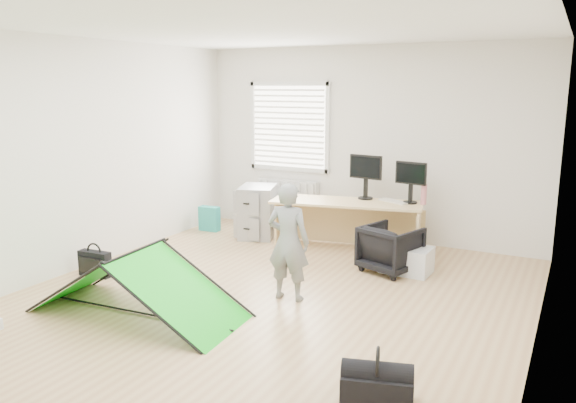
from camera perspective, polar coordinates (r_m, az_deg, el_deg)
The scene contains 17 objects.
ground at distance 5.88m, azimuth -1.84°, elevation -9.82°, with size 5.50×5.50×0.00m, color tan.
back_wall at distance 8.01m, azimuth 7.89°, elevation 5.83°, with size 5.00×0.02×2.70m, color silver.
window at distance 8.44m, azimuth 0.09°, elevation 7.60°, with size 1.20×0.06×1.20m, color silver.
radiator at distance 8.56m, azimuth -0.03°, elevation 0.22°, with size 1.00×0.12×0.60m, color silver.
desk at distance 7.46m, azimuth 5.89°, elevation -2.49°, with size 1.96×0.62×0.67m, color tan.
filing_cabinet at distance 8.11m, azimuth -3.08°, elevation -1.01°, with size 0.48×0.64×0.74m, color gray.
monitor_left at distance 7.53m, azimuth 7.91°, elevation 1.88°, with size 0.45×0.10×0.43m, color black.
monitor_right at distance 7.36m, azimuth 12.36°, elevation 1.34°, with size 0.41×0.09×0.39m, color black.
keyboard at distance 7.42m, azimuth 10.70°, elevation 0.02°, with size 0.42×0.14×0.02m, color beige.
thermos at distance 7.33m, azimuth 13.63°, elevation 0.72°, with size 0.07×0.07×0.26m, color #BC6972.
office_chair at distance 6.72m, azimuth 10.37°, elevation -4.73°, with size 0.59×0.61×0.56m, color black.
person at distance 5.68m, azimuth 0.04°, elevation -4.11°, with size 0.44×0.29×1.22m, color gray.
kite at distance 5.57m, azimuth -15.00°, elevation -7.98°, with size 2.05×0.89×0.64m, color #12BD18, non-canonical shape.
storage_crate at distance 6.75m, azimuth 11.98°, elevation -5.80°, with size 0.55×0.39×0.31m, color silver.
tote_bag at distance 8.55m, azimuth -7.99°, elevation -1.74°, with size 0.31×0.14×0.37m, color teal.
laptop_bag at distance 6.85m, azimuth -19.02°, elevation -5.99°, with size 0.40×0.12×0.30m, color black.
duffel_bag at distance 4.13m, azimuth 9.00°, elevation -18.24°, with size 0.49×0.25×0.21m, color black.
Camera 1 is at (2.71, -4.75, 2.16)m, focal length 35.00 mm.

